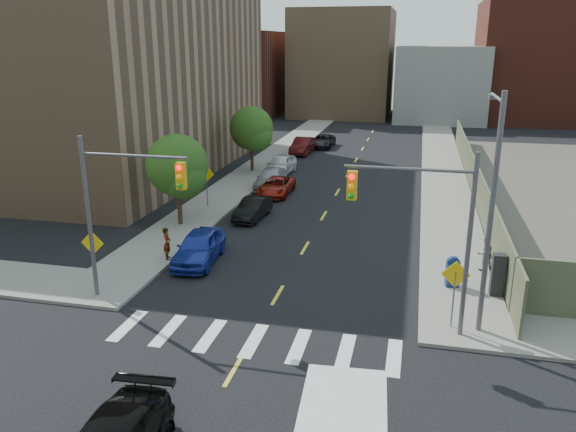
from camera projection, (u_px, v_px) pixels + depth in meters
The scene contains 28 objects.
ground at pixel (213, 406), 16.96m from camera, with size 160.00×160.00×0.00m, color black.
sidewalk_nw at pixel (284, 149), 57.22m from camera, with size 3.50×73.00×0.15m, color gray.
sidewalk_ne at pixel (441, 156), 53.86m from camera, with size 3.50×73.00×0.15m, color gray.
fence_north at pixel (473, 176), 40.56m from camera, with size 0.12×44.00×2.50m, color #545D41.
building_nw at pixel (88, 73), 47.26m from camera, with size 22.00×30.00×16.00m, color #8C6B4C.
bg_bldg_west at pixel (236, 73), 85.05m from camera, with size 14.00×18.00×12.00m, color #592319.
bg_bldg_midwest at pixel (343, 63), 83.00m from camera, with size 14.00×16.00×15.00m, color #8C6B4C.
bg_bldg_center at pixel (440, 83), 78.85m from camera, with size 12.00×16.00×10.00m, color gray.
bg_bldg_east at pixel (547, 61), 76.79m from camera, with size 18.00×18.00×16.00m, color #592319.
signal_nw at pixel (120, 199), 22.50m from camera, with size 4.59×0.30×7.00m.
signal_ne at pixel (426, 219), 19.90m from camera, with size 4.59×0.30×7.00m.
streetlight_ne at pixel (491, 197), 20.06m from camera, with size 0.25×3.70×9.00m.
warn_sign_nw at pixel (93, 250), 24.11m from camera, with size 1.06×0.06×2.83m.
warn_sign_ne at pixel (455, 282), 20.86m from camera, with size 1.06×0.06×2.83m.
warn_sign_midwest at pixel (207, 179), 36.66m from camera, with size 1.06×0.06×2.83m.
tree_west_near at pixel (178, 169), 32.59m from camera, with size 3.66×3.64×5.52m.
tree_west_far at pixel (252, 131), 46.54m from camera, with size 3.66×3.64×5.52m.
parked_car_blue at pixel (199, 247), 27.87m from camera, with size 1.85×4.61×1.57m, color #1B2E99.
parked_car_black at pixel (253, 209), 34.79m from camera, with size 1.36×3.90×1.29m, color black.
parked_car_red at pixel (276, 186), 40.27m from camera, with size 2.08×4.50×1.25m, color maroon.
parked_car_silver at pixel (271, 179), 42.26m from camera, with size 1.95×4.80×1.39m, color #97999E.
parked_car_white at pixel (281, 164), 46.68m from camera, with size 1.87×4.66×1.59m, color silver.
parked_car_maroon at pixel (303, 146), 55.10m from camera, with size 1.65×4.72×1.55m, color #450D0E.
parked_car_grey at pixel (323, 141), 58.60m from camera, with size 2.17×4.70×1.31m, color black.
mailbox at pixel (453, 272), 24.78m from camera, with size 0.63×0.52×1.38m.
payphone at pixel (498, 275), 23.82m from camera, with size 0.55×0.45×1.85m, color black.
pedestrian_west at pixel (167, 243), 27.86m from camera, with size 0.59×0.39×1.62m, color gray.
pedestrian_east at pixel (485, 254), 26.45m from camera, with size 0.80×0.62×1.64m, color gray.
Camera 1 is at (5.50, -13.60, 10.53)m, focal length 35.00 mm.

